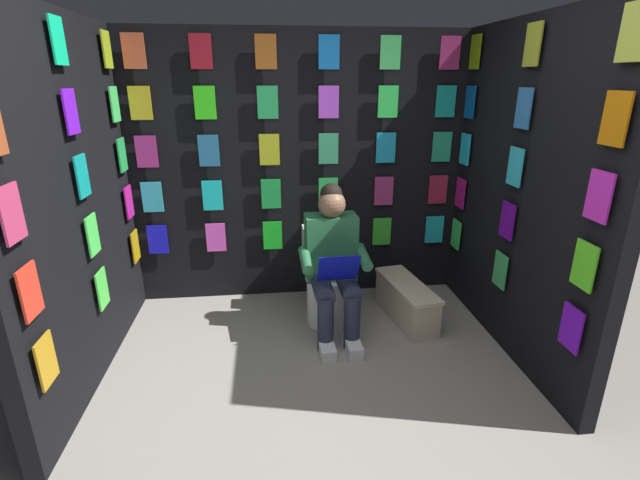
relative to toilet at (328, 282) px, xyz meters
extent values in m
plane|color=gray|center=(0.20, 1.53, -0.33)|extent=(30.00, 30.00, 0.00)
cube|color=black|center=(0.20, -0.56, 0.84)|extent=(3.00, 0.10, 2.33)
cube|color=#1415DE|center=(1.46, -0.48, 0.27)|extent=(0.17, 0.01, 0.26)
cube|color=#EA4ECF|center=(0.95, -0.48, 0.27)|extent=(0.17, 0.01, 0.26)
cube|color=green|center=(0.45, -0.48, 0.27)|extent=(0.17, 0.01, 0.26)
cube|color=#41DE37|center=(-0.06, -0.48, 0.27)|extent=(0.17, 0.01, 0.26)
cube|color=green|center=(-0.56, -0.48, 0.27)|extent=(0.17, 0.01, 0.26)
cube|color=#1AA7BF|center=(-1.07, -0.48, 0.27)|extent=(0.17, 0.01, 0.26)
cube|color=#2FB0C0|center=(1.46, -0.48, 0.65)|extent=(0.17, 0.01, 0.26)
cube|color=#17CED1|center=(0.95, -0.48, 0.65)|extent=(0.17, 0.01, 0.26)
cube|color=green|center=(0.45, -0.48, 0.65)|extent=(0.17, 0.01, 0.26)
cube|color=green|center=(-0.06, -0.48, 0.65)|extent=(0.17, 0.01, 0.26)
cube|color=#972B69|center=(-0.56, -0.48, 0.65)|extent=(0.17, 0.01, 0.26)
cube|color=maroon|center=(-1.07, -0.48, 0.65)|extent=(0.17, 0.01, 0.26)
cube|color=#A6277B|center=(1.46, -0.48, 1.04)|extent=(0.17, 0.01, 0.26)
cube|color=#236896|center=(0.95, -0.48, 1.04)|extent=(0.17, 0.01, 0.26)
cube|color=#ADB81F|center=(0.45, -0.48, 1.04)|extent=(0.17, 0.01, 0.26)
cube|color=#33986B|center=(-0.06, -0.48, 1.04)|extent=(0.17, 0.01, 0.26)
cube|color=#199ACA|center=(-0.56, -0.48, 1.04)|extent=(0.17, 0.01, 0.26)
cube|color=#218F64|center=(-1.07, -0.48, 1.04)|extent=(0.17, 0.01, 0.26)
cube|color=gold|center=(1.46, -0.48, 1.42)|extent=(0.17, 0.01, 0.26)
cube|color=#30DE18|center=(0.95, -0.48, 1.42)|extent=(0.17, 0.01, 0.26)
cube|color=green|center=(0.45, -0.48, 1.42)|extent=(0.17, 0.01, 0.26)
cube|color=#B046E0|center=(-0.06, -0.48, 1.42)|extent=(0.17, 0.01, 0.26)
cube|color=#2EDC4F|center=(-0.56, -0.48, 1.42)|extent=(0.17, 0.01, 0.26)
cube|color=teal|center=(-1.07, -0.48, 1.42)|extent=(0.17, 0.01, 0.26)
cube|color=#CC5235|center=(1.46, -0.48, 1.81)|extent=(0.17, 0.01, 0.26)
cube|color=maroon|center=(0.95, -0.48, 1.81)|extent=(0.17, 0.01, 0.26)
cube|color=#9A5018|center=(0.45, -0.48, 1.81)|extent=(0.17, 0.01, 0.26)
cube|color=blue|center=(-0.06, -0.48, 1.81)|extent=(0.17, 0.01, 0.26)
cube|color=#3FC55F|center=(-0.56, -0.48, 1.81)|extent=(0.17, 0.01, 0.26)
cube|color=#9D2663|center=(-1.07, -0.48, 1.81)|extent=(0.17, 0.01, 0.26)
cube|color=black|center=(-1.30, 0.51, 0.84)|extent=(0.10, 2.04, 2.33)
cube|color=#34CD51|center=(-1.22, -0.33, 0.27)|extent=(0.01, 0.17, 0.26)
cube|color=green|center=(-1.22, 0.51, 0.27)|extent=(0.01, 0.17, 0.26)
cube|color=#6511C5|center=(-1.22, 1.34, 0.27)|extent=(0.01, 0.17, 0.26)
cube|color=#A0146D|center=(-1.22, -0.33, 0.65)|extent=(0.01, 0.17, 0.26)
cube|color=#5C0C96|center=(-1.22, 0.51, 0.65)|extent=(0.01, 0.17, 0.26)
cube|color=#54D323|center=(-1.22, 1.34, 0.65)|extent=(0.01, 0.17, 0.26)
cube|color=#1EB7E0|center=(-1.22, -0.33, 1.04)|extent=(0.01, 0.17, 0.26)
cube|color=#2BB7D0|center=(-1.22, 0.51, 1.04)|extent=(0.01, 0.17, 0.26)
cube|color=#C927C2|center=(-1.22, 1.34, 1.04)|extent=(0.01, 0.17, 0.26)
cube|color=#094392|center=(-1.22, -0.33, 1.42)|extent=(0.01, 0.17, 0.26)
cube|color=#2D6AB3|center=(-1.22, 0.51, 1.42)|extent=(0.01, 0.17, 0.26)
cube|color=#C96E0B|center=(-1.22, 1.34, 1.42)|extent=(0.01, 0.17, 0.26)
cube|color=#628E0A|center=(-1.22, -0.33, 1.81)|extent=(0.01, 0.17, 0.26)
cube|color=olive|center=(-1.22, 0.51, 1.81)|extent=(0.01, 0.17, 0.26)
cube|color=#ADC23F|center=(-1.22, 1.34, 1.81)|extent=(0.01, 0.17, 0.26)
cube|color=black|center=(1.69, 0.51, 0.84)|extent=(0.10, 2.04, 2.33)
cube|color=#C38A19|center=(1.61, 1.34, 0.27)|extent=(0.01, 0.17, 0.26)
cube|color=#4CE049|center=(1.61, 0.51, 0.27)|extent=(0.01, 0.17, 0.26)
cube|color=#BA8D0D|center=(1.61, -0.33, 0.27)|extent=(0.01, 0.17, 0.26)
cube|color=red|center=(1.61, 1.34, 0.65)|extent=(0.01, 0.17, 0.26)
cube|color=#49E550|center=(1.61, 0.51, 0.65)|extent=(0.01, 0.17, 0.26)
cube|color=#BC188C|center=(1.61, -0.33, 0.65)|extent=(0.01, 0.17, 0.26)
cube|color=#BE3664|center=(1.61, 1.34, 1.04)|extent=(0.01, 0.17, 0.26)
cube|color=#109A95|center=(1.61, 0.51, 1.04)|extent=(0.01, 0.17, 0.26)
cube|color=green|center=(1.61, -0.33, 1.04)|extent=(0.01, 0.17, 0.26)
cube|color=#7016E0|center=(1.61, 0.51, 1.42)|extent=(0.01, 0.17, 0.26)
cube|color=#3FCF5E|center=(1.61, -0.33, 1.42)|extent=(0.01, 0.17, 0.26)
cube|color=#0ED186|center=(1.61, 0.51, 1.81)|extent=(0.01, 0.17, 0.26)
cube|color=#95B01F|center=(1.61, -0.33, 1.81)|extent=(0.01, 0.17, 0.26)
cylinder|color=white|center=(0.00, 0.08, -0.13)|extent=(0.38, 0.38, 0.40)
cylinder|color=white|center=(0.00, 0.08, 0.09)|extent=(0.41, 0.41, 0.02)
cube|color=white|center=(0.01, -0.18, 0.25)|extent=(0.39, 0.19, 0.36)
cylinder|color=white|center=(0.00, -0.09, 0.25)|extent=(0.39, 0.08, 0.39)
cube|color=#286B42|center=(0.00, 0.11, 0.36)|extent=(0.41, 0.23, 0.52)
sphere|color=brown|center=(0.00, 0.14, 0.71)|extent=(0.21, 0.21, 0.21)
sphere|color=black|center=(0.00, 0.11, 0.78)|extent=(0.17, 0.17, 0.17)
cylinder|color=#23283D|center=(-0.11, 0.30, 0.11)|extent=(0.16, 0.40, 0.15)
cylinder|color=#23283D|center=(0.09, 0.31, 0.11)|extent=(0.16, 0.40, 0.15)
cylinder|color=#23283D|center=(-0.12, 0.48, -0.11)|extent=(0.12, 0.12, 0.42)
cylinder|color=#23283D|center=(0.08, 0.49, -0.11)|extent=(0.12, 0.12, 0.42)
cube|color=white|center=(-0.12, 0.54, -0.28)|extent=(0.12, 0.26, 0.09)
cube|color=white|center=(0.08, 0.55, -0.28)|extent=(0.12, 0.26, 0.09)
cylinder|color=#286B42|center=(-0.23, 0.28, 0.33)|extent=(0.09, 0.31, 0.13)
cylinder|color=#286B42|center=(0.21, 0.29, 0.33)|extent=(0.09, 0.31, 0.13)
cube|color=#0A13AC|center=(-0.01, 0.45, 0.32)|extent=(0.30, 0.14, 0.23)
cube|color=beige|center=(-0.65, 0.10, -0.18)|extent=(0.36, 0.77, 0.30)
cube|color=beige|center=(-0.65, 0.10, -0.02)|extent=(0.38, 0.80, 0.03)
camera|label=1|loc=(0.46, 3.43, 1.61)|focal=25.47mm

